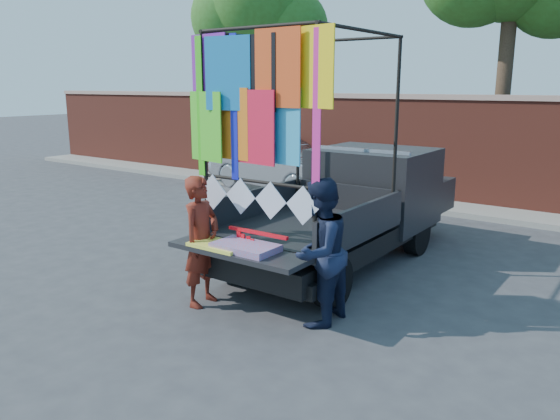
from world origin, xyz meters
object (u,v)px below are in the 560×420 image
Objects in this scene: woman at (201,241)px; pickup_truck at (357,204)px; sedan at (278,164)px; man at (319,252)px.

pickup_truck is at bearing -18.77° from woman.
pickup_truck is 1.30× the size of sedan.
pickup_truck is 3.26× the size of woman.
woman is at bearing -143.08° from sedan.
woman is (3.89, -7.09, 0.15)m from sedan.
man is at bearing -71.34° from pickup_truck.
pickup_truck is 6.06m from sedan.
sedan is at bearing 138.44° from pickup_truck.
man is (0.91, -2.69, 0.00)m from pickup_truck.
woman is at bearing -77.87° from man.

